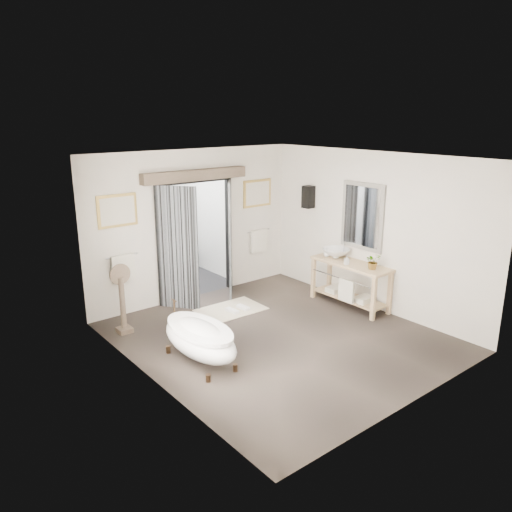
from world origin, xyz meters
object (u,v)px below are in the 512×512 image
Objects in this scene: vanity at (350,281)px; rug at (231,309)px; basin at (336,253)px; clawfoot_tub at (200,339)px.

rug is (-1.87, 1.24, -0.50)m from vanity.
rug is 2.29× the size of basin.
clawfoot_tub is 0.98× the size of vanity.
vanity is at bearing -86.00° from basin.
clawfoot_tub is at bearing -178.17° from vanity.
vanity is (3.41, 0.11, 0.13)m from clawfoot_tub.
basin is (3.46, 0.53, 0.57)m from clawfoot_tub.
basin reaches higher than clawfoot_tub.
clawfoot_tub is at bearing -160.37° from basin.
basin is at bearing 83.08° from vanity.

